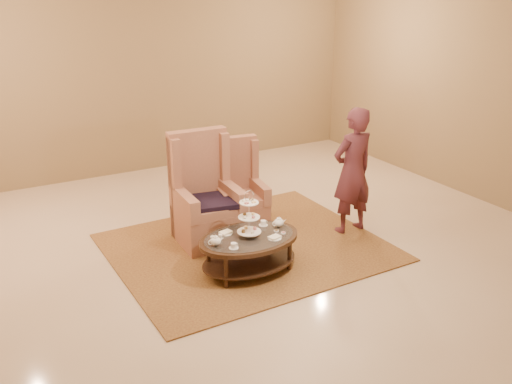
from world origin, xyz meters
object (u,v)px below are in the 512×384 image
armchair_left (205,205)px  armchair_right (238,198)px  tea_table (249,243)px  person (352,171)px

armchair_left → armchair_right: bearing=21.9°
tea_table → armchair_left: 1.04m
tea_table → armchair_right: armchair_right is taller
armchair_right → person: size_ratio=0.72×
tea_table → person: size_ratio=0.72×
tea_table → person: 1.81m
tea_table → person: bearing=9.7°
tea_table → armchair_left: (-0.08, 1.03, 0.11)m
person → armchair_left: bearing=-24.1°
tea_table → person: (1.72, 0.34, 0.48)m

